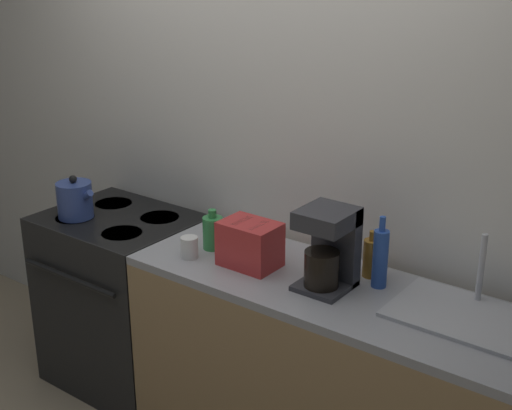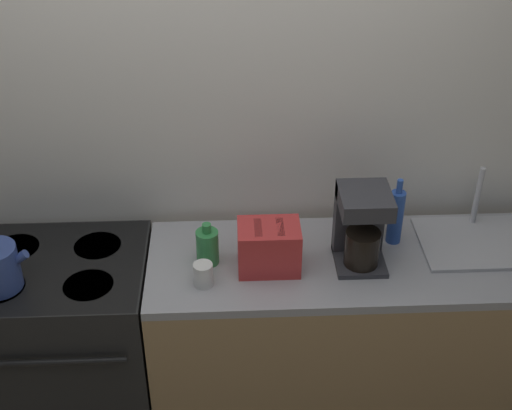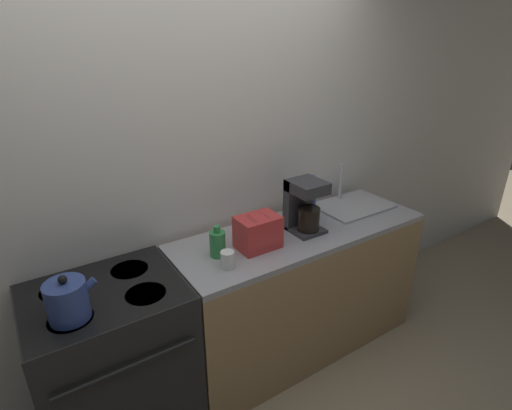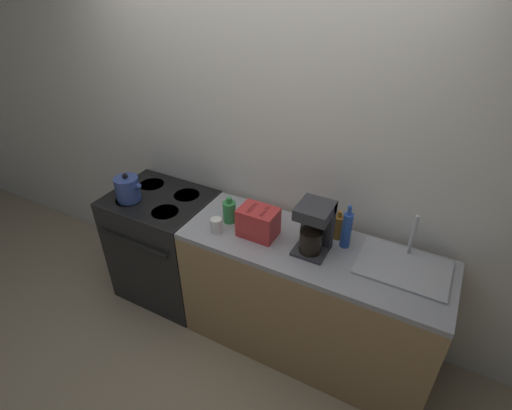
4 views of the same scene
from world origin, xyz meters
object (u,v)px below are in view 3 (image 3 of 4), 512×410
(bottle_blue, at_px, (311,200))
(bottle_amber, at_px, (297,205))
(toaster, at_px, (258,232))
(cup_white, at_px, (228,260))
(bottle_green, at_px, (218,243))
(coffee_maker, at_px, (304,205))
(kettle, at_px, (68,300))
(stove, at_px, (116,363))

(bottle_blue, relative_size, bottle_amber, 1.50)
(toaster, height_order, cup_white, toaster)
(bottle_blue, height_order, bottle_green, bottle_blue)
(bottle_blue, bearing_deg, coffee_maker, -144.41)
(kettle, xyz_separation_m, bottle_blue, (1.55, 0.22, 0.03))
(bottle_blue, bearing_deg, stove, -175.72)
(toaster, bearing_deg, kettle, -175.87)
(bottle_green, bearing_deg, bottle_blue, 8.07)
(kettle, height_order, bottle_amber, kettle)
(bottle_green, bearing_deg, stove, 179.61)
(bottle_blue, xyz_separation_m, bottle_green, (-0.76, -0.11, -0.05))
(stove, distance_m, coffee_maker, 1.37)
(kettle, bearing_deg, stove, 36.61)
(bottle_amber, relative_size, cup_white, 2.08)
(kettle, distance_m, bottle_amber, 1.51)
(toaster, relative_size, bottle_blue, 0.82)
(stove, height_order, bottle_blue, bottle_blue)
(toaster, distance_m, bottle_green, 0.24)
(kettle, height_order, cup_white, kettle)
(bottle_amber, bearing_deg, stove, -172.80)
(bottle_amber, distance_m, bottle_green, 0.71)
(kettle, bearing_deg, coffee_maker, 4.41)
(stove, height_order, toaster, toaster)
(stove, xyz_separation_m, bottle_green, (0.62, -0.00, 0.53))
(stove, bearing_deg, cup_white, -13.14)
(toaster, height_order, coffee_maker, coffee_maker)
(stove, height_order, bottle_amber, bottle_amber)
(coffee_maker, distance_m, bottle_blue, 0.21)
(bottle_blue, xyz_separation_m, bottle_amber, (-0.07, 0.06, -0.04))
(stove, relative_size, coffee_maker, 2.81)
(stove, xyz_separation_m, bottle_blue, (1.39, 0.10, 0.57))
(kettle, relative_size, bottle_green, 1.20)
(kettle, height_order, bottle_blue, bottle_blue)
(coffee_maker, bearing_deg, stove, 179.37)
(stove, distance_m, toaster, 1.02)
(bottle_green, xyz_separation_m, cup_white, (-0.02, -0.14, -0.03))
(coffee_maker, bearing_deg, bottle_amber, 62.30)
(cup_white, bearing_deg, bottle_amber, 23.48)
(kettle, xyz_separation_m, bottle_amber, (1.48, 0.29, -0.01))
(coffee_maker, relative_size, cup_white, 3.47)
(bottle_green, bearing_deg, bottle_amber, 13.83)
(bottle_blue, xyz_separation_m, cup_white, (-0.78, -0.25, -0.08))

